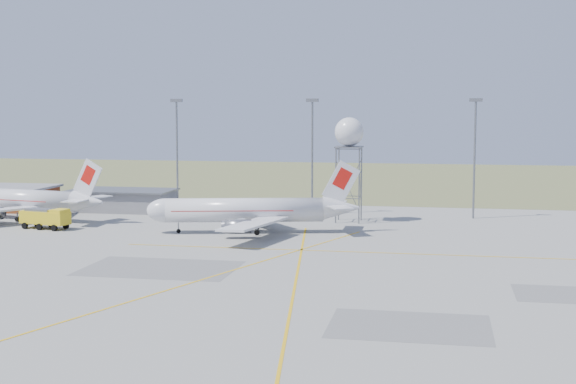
% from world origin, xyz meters
% --- Properties ---
extents(ground, '(400.00, 400.00, 0.00)m').
position_xyz_m(ground, '(0.00, 0.00, 0.00)').
color(ground, gray).
rests_on(ground, ground).
extents(grass_strip, '(400.00, 120.00, 0.03)m').
position_xyz_m(grass_strip, '(0.00, 140.00, 0.01)').
color(grass_strip, '#626F3D').
rests_on(grass_strip, ground).
extents(building_grey, '(19.00, 10.00, 3.90)m').
position_xyz_m(building_grey, '(-45.00, 64.00, 1.97)').
color(building_grey, gray).
rests_on(building_grey, ground).
extents(mast_a, '(2.20, 0.50, 20.50)m').
position_xyz_m(mast_a, '(-35.00, 66.00, 12.07)').
color(mast_a, slate).
rests_on(mast_a, ground).
extents(mast_b, '(2.20, 0.50, 20.50)m').
position_xyz_m(mast_b, '(-10.00, 66.00, 12.07)').
color(mast_b, slate).
rests_on(mast_b, ground).
extents(mast_c, '(2.20, 0.50, 20.50)m').
position_xyz_m(mast_c, '(18.00, 66.00, 12.07)').
color(mast_c, slate).
rests_on(mast_c, ground).
extents(airliner_main, '(32.14, 30.69, 11.02)m').
position_xyz_m(airliner_main, '(-16.12, 43.31, 3.38)').
color(airliner_main, silver).
rests_on(airliner_main, ground).
extents(airliner_far, '(31.34, 30.05, 10.70)m').
position_xyz_m(airliner_far, '(-57.46, 50.16, 3.28)').
color(airliner_far, silver).
rests_on(airliner_far, ground).
extents(radar_tower, '(4.78, 4.78, 17.32)m').
position_xyz_m(radar_tower, '(-2.55, 57.89, 9.72)').
color(radar_tower, slate).
rests_on(radar_tower, ground).
extents(fire_truck, '(8.48, 4.65, 3.23)m').
position_xyz_m(fire_truck, '(-48.13, 41.09, 1.55)').
color(fire_truck, yellow).
rests_on(fire_truck, ground).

